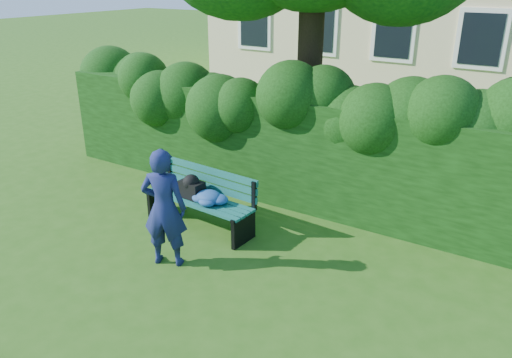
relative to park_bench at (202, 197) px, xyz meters
The scene contains 4 objects.
ground 1.14m from the park_bench, 28.62° to the right, with size 80.00×80.00×0.00m, color #2B5915.
hedge 1.97m from the park_bench, 62.20° to the left, with size 10.00×1.00×1.80m.
park_bench is the anchor object (origin of this frame).
man_reading 1.15m from the park_bench, 77.17° to the right, with size 0.59×0.39×1.62m, color navy.
Camera 1 is at (3.46, -4.86, 3.61)m, focal length 35.00 mm.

